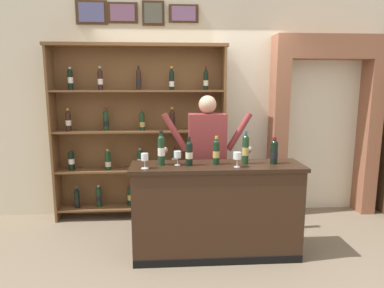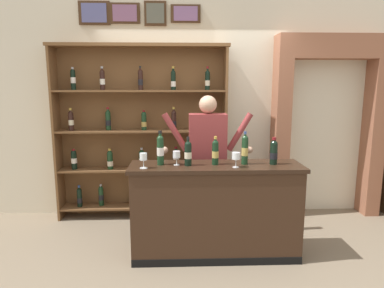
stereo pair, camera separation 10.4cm
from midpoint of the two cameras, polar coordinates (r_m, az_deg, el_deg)
name	(u,v)px [view 1 (the left image)]	position (r m, az deg, el deg)	size (l,w,h in m)	color
ground_plane	(198,255)	(3.75, 0.18, -18.44)	(14.00, 14.00, 0.02)	#7A6B56
back_wall	(190,103)	(4.66, -0.96, 6.93)	(12.00, 0.19, 3.05)	beige
wine_shelf	(140,130)	(4.50, -9.51, 2.40)	(2.28, 0.30, 2.29)	brown
archway_doorway	(322,115)	(4.97, 20.65, 4.58)	(1.48, 0.45, 2.42)	#935B42
tasting_counter	(216,210)	(3.56, 3.32, -11.23)	(1.76, 0.49, 0.98)	#382316
shopkeeper	(207,150)	(3.87, 1.82, -1.07)	(1.06, 0.22, 1.66)	#2D3347
tasting_bottle_prosecco	(161,149)	(3.38, -6.13, -0.88)	(0.07, 0.07, 0.35)	#19381E
tasting_bottle_chianti	(189,153)	(3.34, -1.39, -1.50)	(0.07, 0.07, 0.29)	black
tasting_bottle_grappa	(216,152)	(3.39, 3.26, -1.29)	(0.07, 0.07, 0.29)	black
tasting_bottle_vin_santo	(245,149)	(3.44, 8.23, -0.83)	(0.07, 0.07, 0.34)	#19381E
tasting_bottle_bianco	(274,151)	(3.50, 12.97, -1.24)	(0.08, 0.08, 0.28)	black
wine_glass_left	(237,156)	(3.30, 6.80, -2.06)	(0.08, 0.08, 0.15)	silver
wine_glass_center	(178,155)	(3.36, -3.36, -1.95)	(0.07, 0.07, 0.14)	silver
wine_glass_spare	(145,158)	(3.26, -8.96, -2.34)	(0.08, 0.08, 0.15)	silver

